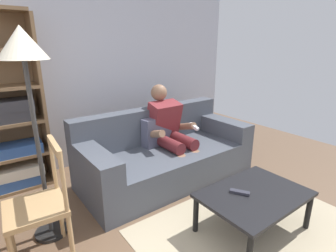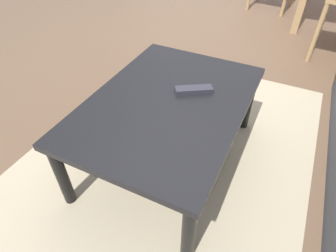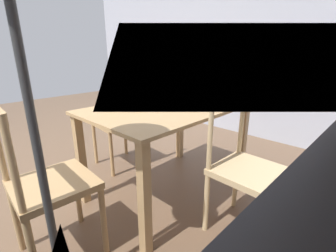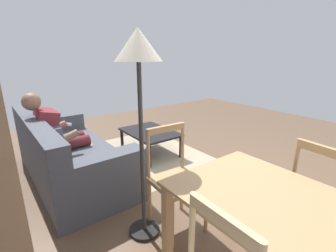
{
  "view_description": "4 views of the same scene",
  "coord_description": "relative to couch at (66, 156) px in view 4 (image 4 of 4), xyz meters",
  "views": [
    {
      "loc": [
        -0.52,
        -0.87,
        1.64
      ],
      "look_at": [
        1.27,
        1.54,
        0.7
      ],
      "focal_mm": 28.01,
      "sensor_mm": 36.0,
      "label": 1
    },
    {
      "loc": [
        2.21,
        0.75,
        1.12
      ],
      "look_at": [
        1.31,
        0.3,
        0.23
      ],
      "focal_mm": 30.18,
      "sensor_mm": 36.0,
      "label": 2
    },
    {
      "loc": [
        0.08,
        2.34,
        1.2
      ],
      "look_at": [
        -1.26,
        1.06,
        0.6
      ],
      "focal_mm": 25.25,
      "sensor_mm": 36.0,
      "label": 3
    },
    {
      "loc": [
        -1.81,
        2.29,
        1.59
      ],
      "look_at": [
        0.0,
        0.92,
        0.9
      ],
      "focal_mm": 25.86,
      "sensor_mm": 36.0,
      "label": 4
    }
  ],
  "objects": [
    {
      "name": "ground_plane",
      "position": [
        -1.27,
        -1.61,
        -0.31
      ],
      "size": [
        8.37,
        8.37,
        0.0
      ],
      "primitive_type": "plane",
      "color": "brown"
    },
    {
      "name": "couch",
      "position": [
        0.0,
        0.0,
        0.0
      ],
      "size": [
        2.16,
        0.98,
        0.85
      ],
      "color": "#474C56",
      "rests_on": "ground_plane"
    },
    {
      "name": "person_lounging",
      "position": [
        0.12,
        0.06,
        0.27
      ],
      "size": [
        0.59,
        0.9,
        1.14
      ],
      "color": "maroon",
      "rests_on": "ground_plane"
    },
    {
      "name": "coffee_table",
      "position": [
        0.04,
        -1.31,
        0.03
      ],
      "size": [
        0.94,
        0.66,
        0.38
      ],
      "color": "black",
      "rests_on": "ground_plane"
    },
    {
      "name": "tv_remote",
      "position": [
        -0.07,
        -1.23,
        0.08
      ],
      "size": [
        0.13,
        0.17,
        0.02
      ],
      "primitive_type": "cube",
      "rotation": [
        0.0,
        0.0,
        0.56
      ],
      "color": "#2D2D38",
      "rests_on": "coffee_table"
    },
    {
      "name": "dining_table",
      "position": [
        -2.53,
        -0.56,
        0.34
      ],
      "size": [
        1.29,
        0.86,
        0.77
      ],
      "color": "tan",
      "rests_on": "ground_plane"
    },
    {
      "name": "dining_chair_facing_couch",
      "position": [
        -1.55,
        -0.56,
        0.17
      ],
      "size": [
        0.45,
        0.45,
        0.96
      ],
      "color": "tan",
      "rests_on": "ground_plane"
    },
    {
      "name": "dining_chair_by_doorway",
      "position": [
        -2.53,
        -1.26,
        0.17
      ],
      "size": [
        0.46,
        0.46,
        0.98
      ],
      "color": "tan",
      "rests_on": "ground_plane"
    },
    {
      "name": "area_rug",
      "position": [
        0.04,
        -1.31,
        -0.3
      ],
      "size": [
        2.0,
        1.4,
        0.01
      ],
      "primitive_type": "cube",
      "rotation": [
        0.0,
        0.0,
        -0.0
      ],
      "color": "tan",
      "rests_on": "ground_plane"
    },
    {
      "name": "floor_lamp",
      "position": [
        -1.46,
        -0.27,
        1.19
      ],
      "size": [
        0.36,
        0.36,
        1.77
      ],
      "color": "black",
      "rests_on": "ground_plane"
    }
  ]
}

